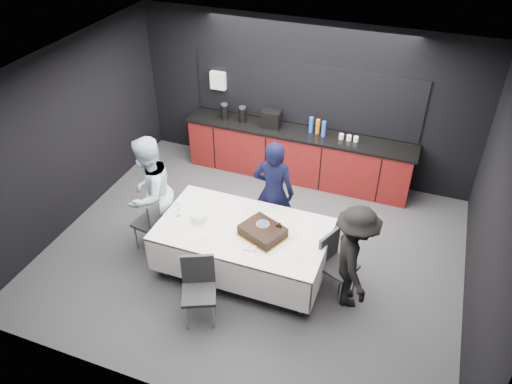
% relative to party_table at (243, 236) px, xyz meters
% --- Properties ---
extents(ground, '(6.00, 6.00, 0.00)m').
position_rel_party_table_xyz_m(ground, '(0.00, 0.40, -0.64)').
color(ground, '#3E3E42').
rests_on(ground, ground).
extents(room_shell, '(6.04, 5.04, 2.82)m').
position_rel_party_table_xyz_m(room_shell, '(0.00, 0.40, 1.22)').
color(room_shell, white).
rests_on(room_shell, ground).
extents(kitchenette, '(4.10, 0.64, 2.05)m').
position_rel_party_table_xyz_m(kitchenette, '(-0.02, 2.62, -0.10)').
color(kitchenette, '#5A0E0E').
rests_on(kitchenette, ground).
extents(party_table, '(2.32, 1.32, 0.78)m').
position_rel_party_table_xyz_m(party_table, '(0.00, 0.00, 0.00)').
color(party_table, '#99999E').
rests_on(party_table, ground).
extents(cake_assembly, '(0.72, 0.67, 0.18)m').
position_rel_party_table_xyz_m(cake_assembly, '(0.30, -0.05, 0.21)').
color(cake_assembly, gold).
rests_on(cake_assembly, party_table).
extents(plate_stack, '(0.24, 0.24, 0.10)m').
position_rel_party_table_xyz_m(plate_stack, '(-0.64, -0.04, 0.19)').
color(plate_stack, white).
rests_on(plate_stack, party_table).
extents(loose_plate_near, '(0.21, 0.21, 0.01)m').
position_rel_party_table_xyz_m(loose_plate_near, '(-0.42, -0.45, 0.14)').
color(loose_plate_near, white).
rests_on(loose_plate_near, party_table).
extents(loose_plate_right_a, '(0.21, 0.21, 0.01)m').
position_rel_party_table_xyz_m(loose_plate_right_a, '(0.66, 0.10, 0.14)').
color(loose_plate_right_a, white).
rests_on(loose_plate_right_a, party_table).
extents(loose_plate_right_b, '(0.22, 0.22, 0.01)m').
position_rel_party_table_xyz_m(loose_plate_right_b, '(0.86, -0.28, 0.14)').
color(loose_plate_right_b, white).
rests_on(loose_plate_right_b, party_table).
extents(loose_plate_far, '(0.21, 0.21, 0.01)m').
position_rel_party_table_xyz_m(loose_plate_far, '(-0.03, 0.37, 0.14)').
color(loose_plate_far, white).
rests_on(loose_plate_far, party_table).
extents(fork_pile, '(0.17, 0.12, 0.03)m').
position_rel_party_table_xyz_m(fork_pile, '(0.24, -0.36, 0.15)').
color(fork_pile, white).
rests_on(fork_pile, party_table).
extents(champagne_flute, '(0.06, 0.06, 0.22)m').
position_rel_party_table_xyz_m(champagne_flute, '(-0.95, -0.07, 0.30)').
color(champagne_flute, white).
rests_on(champagne_flute, party_table).
extents(chair_left, '(0.48, 0.48, 0.92)m').
position_rel_party_table_xyz_m(chair_left, '(-1.41, -0.01, -0.11)').
color(chair_left, '#2B2B30').
rests_on(chair_left, ground).
extents(chair_right, '(0.55, 0.55, 0.92)m').
position_rel_party_table_xyz_m(chair_right, '(1.27, 0.10, -0.11)').
color(chair_right, '#2B2B30').
rests_on(chair_right, ground).
extents(chair_near, '(0.56, 0.56, 0.92)m').
position_rel_party_table_xyz_m(chair_near, '(-0.22, -0.95, -0.11)').
color(chair_near, '#2B2B30').
rests_on(chair_near, ground).
extents(person_center, '(0.65, 0.45, 1.70)m').
position_rel_party_table_xyz_m(person_center, '(0.15, 0.84, 0.21)').
color(person_center, black).
rests_on(person_center, ground).
extents(person_left, '(0.72, 0.90, 1.79)m').
position_rel_party_table_xyz_m(person_left, '(-1.51, 0.12, 0.25)').
color(person_left, silver).
rests_on(person_left, ground).
extents(person_right, '(0.89, 1.13, 1.53)m').
position_rel_party_table_xyz_m(person_right, '(1.53, -0.03, 0.13)').
color(person_right, black).
rests_on(person_right, ground).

